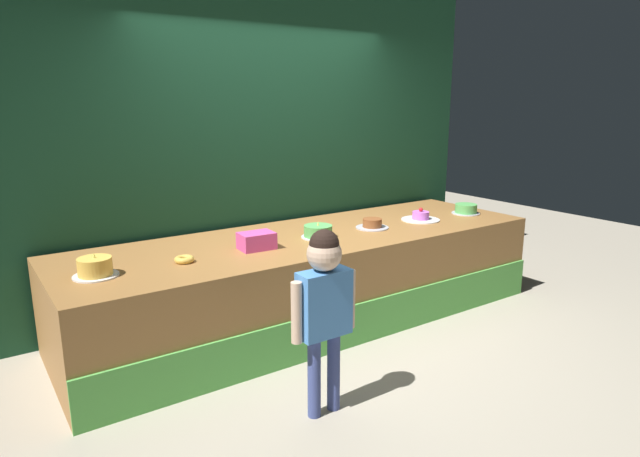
% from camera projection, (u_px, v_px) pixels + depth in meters
% --- Properties ---
extents(ground_plane, '(12.00, 12.00, 0.00)m').
position_uv_depth(ground_plane, '(356.00, 345.00, 4.22)').
color(ground_plane, '#ADA38E').
extents(stage_platform, '(4.10, 1.25, 0.75)m').
position_uv_depth(stage_platform, '(312.00, 278.00, 4.62)').
color(stage_platform, '#9E6B38').
rests_on(stage_platform, ground_plane).
extents(curtain_backdrop, '(4.68, 0.08, 2.92)m').
position_uv_depth(curtain_backdrop, '(268.00, 144.00, 4.94)').
color(curtain_backdrop, '#19472D').
rests_on(curtain_backdrop, ground_plane).
extents(child_figure, '(0.44, 0.20, 1.15)m').
position_uv_depth(child_figure, '(324.00, 298.00, 3.14)').
color(child_figure, '#3F4C8C').
rests_on(child_figure, ground_plane).
extents(pink_box, '(0.27, 0.20, 0.13)m').
position_uv_depth(pink_box, '(257.00, 241.00, 4.10)').
color(pink_box, '#E24CA2').
rests_on(pink_box, stage_platform).
extents(donut, '(0.14, 0.14, 0.04)m').
position_uv_depth(donut, '(184.00, 259.00, 3.77)').
color(donut, '#F2BF4C').
rests_on(donut, stage_platform).
extents(cake_far_left, '(0.29, 0.29, 0.16)m').
position_uv_depth(cake_far_left, '(95.00, 268.00, 3.46)').
color(cake_far_left, white).
rests_on(cake_far_left, stage_platform).
extents(cake_left, '(0.28, 0.28, 0.13)m').
position_uv_depth(cake_left, '(318.00, 232.00, 4.44)').
color(cake_left, silver).
rests_on(cake_left, stage_platform).
extents(cake_center, '(0.29, 0.29, 0.08)m').
position_uv_depth(cake_center, '(372.00, 224.00, 4.77)').
color(cake_center, silver).
rests_on(cake_center, stage_platform).
extents(cake_right, '(0.36, 0.36, 0.12)m').
position_uv_depth(cake_right, '(421.00, 217.00, 5.08)').
color(cake_right, white).
rests_on(cake_right, stage_platform).
extents(cake_far_right, '(0.27, 0.27, 0.10)m').
position_uv_depth(cake_far_right, '(466.00, 209.00, 5.37)').
color(cake_far_right, silver).
rests_on(cake_far_right, stage_platform).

